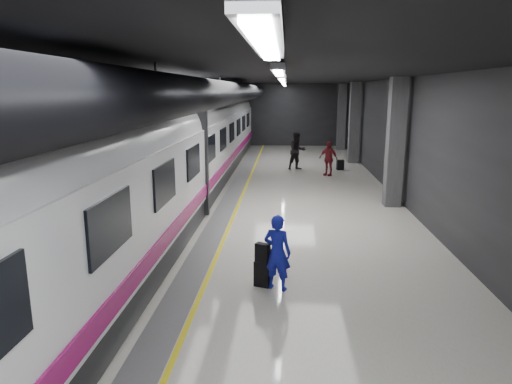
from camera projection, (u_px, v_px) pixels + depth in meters
name	position (u px, v px, depth m)	size (l,w,h in m)	color
ground	(262.00, 218.00, 14.75)	(40.00, 40.00, 0.00)	silver
platform_hall	(255.00, 106.00, 14.93)	(10.02, 40.02, 4.51)	black
train	(160.00, 154.00, 14.51)	(3.05, 38.00, 4.05)	black
traveler_main	(277.00, 252.00, 9.35)	(0.58, 0.38, 1.60)	#1924C0
suitcase_main	(263.00, 274.00, 9.62)	(0.34, 0.21, 0.55)	black
shoulder_bag	(263.00, 253.00, 9.49)	(0.30, 0.16, 0.40)	black
traveler_far_a	(297.00, 151.00, 23.58)	(0.95, 0.74, 1.96)	black
traveler_far_b	(328.00, 158.00, 21.99)	(0.98, 0.41, 1.67)	maroon
suitcase_far	(340.00, 165.00, 23.68)	(0.36, 0.23, 0.52)	black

